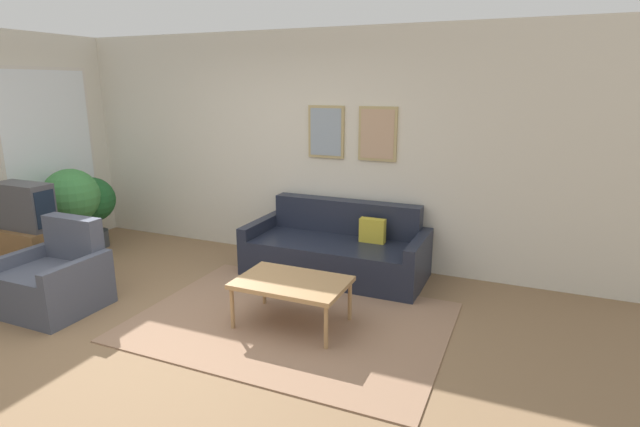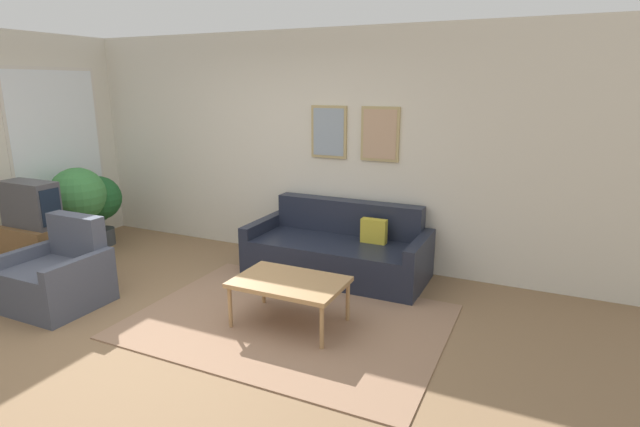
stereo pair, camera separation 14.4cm
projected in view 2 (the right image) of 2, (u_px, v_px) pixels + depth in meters
name	position (u px, v px, depth m)	size (l,w,h in m)	color
ground_plane	(158.00, 336.00, 4.27)	(16.00, 16.00, 0.00)	#846647
area_rug	(289.00, 321.00, 4.52)	(2.75, 1.98, 0.01)	#937056
wall_back	(292.00, 146.00, 6.07)	(8.00, 0.09, 2.70)	beige
couch	(339.00, 251.00, 5.59)	(1.99, 0.90, 0.79)	#1E2333
coffee_table	(289.00, 284.00, 4.37)	(0.96, 0.64, 0.43)	#A87F51
tv_stand	(37.00, 250.00, 5.58)	(0.69, 0.43, 0.57)	brown
tv	(30.00, 204.00, 5.44)	(0.66, 0.28, 0.50)	#424247
armchair	(58.00, 277.00, 4.81)	(0.81, 0.76, 0.84)	#474C5B
potted_plant_tall	(78.00, 197.00, 6.24)	(0.68, 0.68, 1.08)	beige
potted_plant_by_window	(99.00, 202.00, 6.55)	(0.58, 0.58, 0.93)	#383D42
potted_plant_small	(96.00, 209.00, 6.64)	(0.46, 0.46, 0.75)	beige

